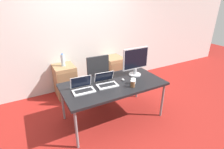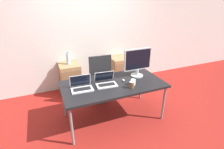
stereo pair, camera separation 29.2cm
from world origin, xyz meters
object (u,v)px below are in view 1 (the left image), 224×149
object	(u,v)px
cabinet_right	(113,71)
mouse	(123,80)
laptop_right	(83,88)
cabinet_left	(65,81)
laptop_left	(106,82)
monitor	(136,61)
water_bottle	(63,60)
office_chair	(95,84)
coffee_cup_white	(133,81)
coffee_cup_brown	(133,84)

from	to	relation	value
cabinet_right	mouse	bearing A→B (deg)	-111.65
laptop_right	cabinet_left	bearing A→B (deg)	89.92
laptop_left	laptop_right	xyz separation A→B (m)	(-0.42, -0.00, 0.00)
cabinet_left	monitor	size ratio (longest dim) A/B	1.33
water_bottle	laptop_right	bearing A→B (deg)	-90.08
office_chair	cabinet_left	world-z (taller)	office_chair
office_chair	laptop_left	world-z (taller)	office_chair
laptop_left	monitor	world-z (taller)	monitor
cabinet_right	monitor	xyz separation A→B (m)	(-0.16, -1.12, 0.63)
laptop_left	monitor	bearing A→B (deg)	9.11
monitor	office_chair	bearing A→B (deg)	134.65
office_chair	mouse	bearing A→B (deg)	-69.93
laptop_left	monitor	xyz separation A→B (m)	(0.67, 0.11, 0.23)
cabinet_right	cabinet_left	bearing A→B (deg)	180.00
cabinet_left	coffee_cup_white	size ratio (longest dim) A/B	7.47
office_chair	coffee_cup_brown	xyz separation A→B (m)	(0.26, -0.97, 0.37)
coffee_cup_white	cabinet_left	bearing A→B (deg)	120.83
monitor	cabinet_left	bearing A→B (deg)	134.04
cabinet_left	monitor	distance (m)	1.69
office_chair	mouse	distance (m)	0.81
cabinet_right	water_bottle	bearing A→B (deg)	179.90
cabinet_left	office_chair	bearing A→B (deg)	-46.65
cabinet_right	water_bottle	xyz separation A→B (m)	(-1.24, 0.00, 0.49)
monitor	mouse	bearing A→B (deg)	-163.27
water_bottle	laptop_right	distance (m)	1.24
cabinet_left	water_bottle	world-z (taller)	water_bottle
cabinet_left	coffee_cup_white	distance (m)	1.70
cabinet_left	cabinet_right	world-z (taller)	same
water_bottle	cabinet_left	bearing A→B (deg)	-90.00
office_chair	coffee_cup_white	xyz separation A→B (m)	(0.34, -0.88, 0.37)
monitor	mouse	size ratio (longest dim) A/B	8.44
laptop_left	mouse	bearing A→B (deg)	1.33
water_bottle	monitor	bearing A→B (deg)	-46.01
monitor	laptop_left	bearing A→B (deg)	-170.89
water_bottle	laptop_left	xyz separation A→B (m)	(0.42, -1.23, -0.09)
cabinet_left	coffee_cup_brown	bearing A→B (deg)	-63.01
cabinet_right	water_bottle	world-z (taller)	water_bottle
office_chair	water_bottle	xyz separation A→B (m)	(-0.51, 0.54, 0.45)
cabinet_right	laptop_left	xyz separation A→B (m)	(-0.82, -1.23, 0.40)
cabinet_left	water_bottle	bearing A→B (deg)	90.00
water_bottle	laptop_left	size ratio (longest dim) A/B	0.76
laptop_left	coffee_cup_white	xyz separation A→B (m)	(0.43, -0.18, 0.00)
office_chair	monitor	xyz separation A→B (m)	(0.58, -0.59, 0.60)
office_chair	water_bottle	distance (m)	0.86
mouse	coffee_cup_white	distance (m)	0.21
water_bottle	laptop_right	size ratio (longest dim) A/B	0.77
monitor	coffee_cup_brown	world-z (taller)	monitor
mouse	coffee_cup_brown	world-z (taller)	coffee_cup_brown
office_chair	cabinet_right	xyz separation A→B (m)	(0.74, 0.53, -0.04)
cabinet_left	coffee_cup_brown	distance (m)	1.74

